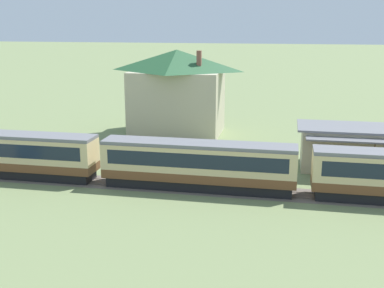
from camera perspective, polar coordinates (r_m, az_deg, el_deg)
name	(u,v)px	position (r m, az deg, el deg)	size (l,w,h in m)	color
passenger_train	(201,163)	(42.57, 1.09, -2.31)	(91.20, 2.92, 4.28)	brown
railway_track	(201,189)	(43.30, 1.09, -5.31)	(144.11, 3.60, 0.04)	#665B51
station_building	(367,149)	(51.12, 20.06, -0.51)	(13.89, 7.10, 4.41)	#BCB293
station_house_dark_green_roof	(177,91)	(63.82, -1.79, 6.32)	(12.56, 8.99, 11.05)	#BCB293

